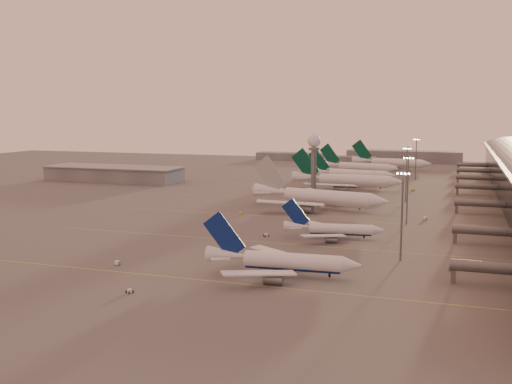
% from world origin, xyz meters
% --- Properties ---
extents(ground, '(700.00, 700.00, 0.00)m').
position_xyz_m(ground, '(0.00, 0.00, 0.00)').
color(ground, '#575555').
rests_on(ground, ground).
extents(taxiway_markings, '(180.00, 185.25, 0.02)m').
position_xyz_m(taxiway_markings, '(30.00, 56.00, 0.01)').
color(taxiway_markings, '#D5C54B').
rests_on(taxiway_markings, ground).
extents(hangar, '(82.00, 27.00, 8.50)m').
position_xyz_m(hangar, '(-120.00, 140.00, 4.32)').
color(hangar, slate).
rests_on(hangar, ground).
extents(radar_tower, '(6.40, 6.40, 31.10)m').
position_xyz_m(radar_tower, '(5.00, 120.00, 20.95)').
color(radar_tower, slate).
rests_on(radar_tower, ground).
extents(mast_a, '(3.60, 0.56, 25.00)m').
position_xyz_m(mast_a, '(58.00, 0.00, 13.74)').
color(mast_a, slate).
rests_on(mast_a, ground).
extents(mast_b, '(3.60, 0.56, 25.00)m').
position_xyz_m(mast_b, '(55.00, 55.00, 13.74)').
color(mast_b, slate).
rests_on(mast_b, ground).
extents(mast_c, '(3.60, 0.56, 25.00)m').
position_xyz_m(mast_c, '(50.00, 110.00, 13.74)').
color(mast_c, slate).
rests_on(mast_c, ground).
extents(mast_d, '(3.60, 0.56, 25.00)m').
position_xyz_m(mast_d, '(48.00, 200.00, 13.74)').
color(mast_d, slate).
rests_on(mast_d, ground).
extents(distant_horizon, '(165.00, 37.50, 9.00)m').
position_xyz_m(distant_horizon, '(2.62, 325.14, 3.89)').
color(distant_horizon, slate).
rests_on(distant_horizon, ground).
extents(narrowbody_near, '(40.32, 32.12, 15.74)m').
position_xyz_m(narrowbody_near, '(31.39, -25.30, 3.19)').
color(narrowbody_near, silver).
rests_on(narrowbody_near, ground).
extents(narrowbody_mid, '(32.83, 26.03, 12.87)m').
position_xyz_m(narrowbody_mid, '(34.76, 22.28, 2.61)').
color(narrowbody_mid, silver).
rests_on(narrowbody_mid, ground).
extents(widebody_white, '(61.02, 48.41, 21.72)m').
position_xyz_m(widebody_white, '(17.05, 78.60, 3.77)').
color(widebody_white, silver).
rests_on(widebody_white, ground).
extents(greentail_a, '(59.10, 47.69, 21.46)m').
position_xyz_m(greentail_a, '(17.26, 143.07, 3.79)').
color(greentail_a, silver).
rests_on(greentail_a, ground).
extents(greentail_b, '(52.33, 42.20, 19.00)m').
position_xyz_m(greentail_b, '(13.46, 178.70, 3.36)').
color(greentail_b, silver).
rests_on(greentail_b, ground).
extents(greentail_c, '(53.27, 42.63, 19.54)m').
position_xyz_m(greentail_c, '(10.47, 223.92, 3.45)').
color(greentail_c, silver).
rests_on(greentail_c, ground).
extents(greentail_d, '(56.48, 45.24, 20.65)m').
position_xyz_m(greentail_d, '(27.27, 261.16, 3.65)').
color(greentail_d, silver).
rests_on(greentail_d, ground).
extents(gsv_truck_a, '(6.15, 3.35, 2.35)m').
position_xyz_m(gsv_truck_a, '(-12.77, -29.14, 1.20)').
color(gsv_truck_a, white).
rests_on(gsv_truck_a, ground).
extents(gsv_tug_near, '(2.86, 3.47, 0.86)m').
position_xyz_m(gsv_tug_near, '(2.80, -49.92, 0.44)').
color(gsv_tug_near, white).
rests_on(gsv_tug_near, ground).
extents(gsv_catering_a, '(5.01, 3.92, 3.77)m').
position_xyz_m(gsv_catering_a, '(71.45, -6.93, 1.89)').
color(gsv_catering_a, slate).
rests_on(gsv_catering_a, ground).
extents(gsv_tug_mid, '(3.77, 3.77, 0.95)m').
position_xyz_m(gsv_tug_mid, '(13.31, 18.27, 0.49)').
color(gsv_tug_mid, white).
rests_on(gsv_tug_mid, ground).
extents(gsv_truck_b, '(6.28, 4.17, 2.39)m').
position_xyz_m(gsv_truck_b, '(43.79, 33.72, 1.22)').
color(gsv_truck_b, white).
rests_on(gsv_truck_b, ground).
extents(gsv_truck_c, '(5.06, 4.31, 2.00)m').
position_xyz_m(gsv_truck_c, '(-9.06, 55.99, 1.02)').
color(gsv_truck_c, yellow).
rests_on(gsv_truck_c, ground).
extents(gsv_catering_b, '(6.03, 3.96, 4.56)m').
position_xyz_m(gsv_catering_b, '(61.10, 66.81, 2.28)').
color(gsv_catering_b, white).
rests_on(gsv_catering_b, ground).
extents(gsv_truck_d, '(3.61, 5.14, 1.96)m').
position_xyz_m(gsv_truck_d, '(-29.03, 128.45, 1.00)').
color(gsv_truck_d, white).
rests_on(gsv_truck_d, ground).
extents(gsv_tug_hangar, '(3.18, 1.93, 0.90)m').
position_xyz_m(gsv_tug_hangar, '(50.38, 149.91, 0.46)').
color(gsv_tug_hangar, yellow).
rests_on(gsv_tug_hangar, ground).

